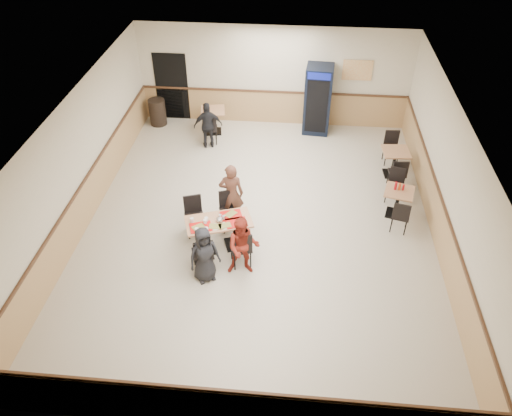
# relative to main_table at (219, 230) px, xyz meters

# --- Properties ---
(ground) EXTENTS (10.00, 10.00, 0.00)m
(ground) POSITION_rel_main_table_xyz_m (0.79, 0.85, -0.50)
(ground) COLOR beige
(ground) RESTS_ON ground
(room_shell) EXTENTS (10.00, 10.00, 10.00)m
(room_shell) POSITION_rel_main_table_xyz_m (2.56, 3.40, 0.08)
(room_shell) COLOR silver
(room_shell) RESTS_ON ground
(main_table) EXTENTS (1.55, 1.12, 0.75)m
(main_table) POSITION_rel_main_table_xyz_m (0.00, 0.00, 0.00)
(main_table) COLOR black
(main_table) RESTS_ON ground
(main_chairs) EXTENTS (1.71, 1.96, 0.95)m
(main_chairs) POSITION_rel_main_table_xyz_m (-0.05, -0.02, -0.02)
(main_chairs) COLOR black
(main_chairs) RESTS_ON ground
(diner_woman_left) EXTENTS (0.76, 0.68, 1.30)m
(diner_woman_left) POSITION_rel_main_table_xyz_m (-0.15, -0.95, 0.15)
(diner_woman_left) COLOR black
(diner_woman_left) RESTS_ON ground
(diner_woman_right) EXTENTS (0.72, 0.59, 1.39)m
(diner_woman_right) POSITION_rel_main_table_xyz_m (0.61, -0.69, 0.20)
(diner_woman_right) COLOR maroon
(diner_woman_right) RESTS_ON ground
(diner_man_opposite) EXTENTS (0.60, 0.42, 1.55)m
(diner_man_opposite) POSITION_rel_main_table_xyz_m (0.15, 0.95, 0.27)
(diner_man_opposite) COLOR brown
(diner_man_opposite) RESTS_ON ground
(lone_diner) EXTENTS (0.86, 0.52, 1.37)m
(lone_diner) POSITION_rel_main_table_xyz_m (-0.94, 4.22, 0.18)
(lone_diner) COLOR black
(lone_diner) RESTS_ON ground
(tabletop_clutter) EXTENTS (1.25, 0.91, 0.12)m
(tabletop_clutter) POSITION_rel_main_table_xyz_m (-0.01, -0.06, 0.28)
(tabletop_clutter) COLOR red
(tabletop_clutter) RESTS_ON main_table
(side_table_near) EXTENTS (0.79, 0.79, 0.70)m
(side_table_near) POSITION_rel_main_table_xyz_m (4.01, 1.53, -0.04)
(side_table_near) COLOR black
(side_table_near) RESTS_ON ground
(side_table_near_chair_south) EXTENTS (0.50, 0.50, 0.88)m
(side_table_near_chair_south) POSITION_rel_main_table_xyz_m (4.01, 0.97, -0.06)
(side_table_near_chair_south) COLOR black
(side_table_near_chair_south) RESTS_ON ground
(side_table_near_chair_north) EXTENTS (0.50, 0.50, 0.88)m
(side_table_near_chair_north) POSITION_rel_main_table_xyz_m (4.01, 2.09, -0.06)
(side_table_near_chair_north) COLOR black
(side_table_near_chair_north) RESTS_ON ground
(side_table_far) EXTENTS (0.72, 0.72, 0.73)m
(side_table_far) POSITION_rel_main_table_xyz_m (4.14, 3.25, -0.02)
(side_table_far) COLOR black
(side_table_far) RESTS_ON ground
(side_table_far_chair_south) EXTENTS (0.45, 0.45, 0.92)m
(side_table_far_chair_south) POSITION_rel_main_table_xyz_m (4.14, 2.67, -0.04)
(side_table_far_chair_south) COLOR black
(side_table_far_chair_south) RESTS_ON ground
(side_table_far_chair_north) EXTENTS (0.45, 0.45, 0.92)m
(side_table_far_chair_north) POSITION_rel_main_table_xyz_m (4.14, 3.83, -0.04)
(side_table_far_chair_north) COLOR black
(side_table_far_chair_north) RESTS_ON ground
(condiment_caddy) EXTENTS (0.23, 0.06, 0.20)m
(condiment_caddy) POSITION_rel_main_table_xyz_m (3.98, 1.58, 0.29)
(condiment_caddy) COLOR #AF0C15
(condiment_caddy) RESTS_ON side_table_near
(back_table) EXTENTS (0.79, 0.79, 0.74)m
(back_table) POSITION_rel_main_table_xyz_m (-0.94, 5.05, -0.01)
(back_table) COLOR black
(back_table) RESTS_ON ground
(back_table_chair_lone) EXTENTS (0.50, 0.50, 0.94)m
(back_table_chair_lone) POSITION_rel_main_table_xyz_m (-0.94, 4.46, -0.03)
(back_table_chair_lone) COLOR black
(back_table_chair_lone) RESTS_ON ground
(pepsi_cooler) EXTENTS (0.82, 0.83, 2.02)m
(pepsi_cooler) POSITION_rel_main_table_xyz_m (2.11, 5.45, 0.51)
(pepsi_cooler) COLOR black
(pepsi_cooler) RESTS_ON ground
(trash_bin) EXTENTS (0.51, 0.51, 0.80)m
(trash_bin) POSITION_rel_main_table_xyz_m (-2.73, 5.40, -0.10)
(trash_bin) COLOR black
(trash_bin) RESTS_ON ground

